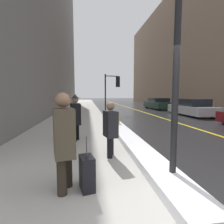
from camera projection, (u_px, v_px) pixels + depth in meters
name	position (u px, v px, depth m)	size (l,w,h in m)	color
ground_plane	(186.00, 223.00, 2.24)	(160.00, 160.00, 0.00)	#232326
sidewalk_slab	(80.00, 112.00, 16.74)	(4.00, 80.00, 0.01)	#B2AFA8
road_centre_stripe	(140.00, 111.00, 17.57)	(0.16, 80.00, 0.00)	gold
snow_bank_curb	(129.00, 139.00, 6.17)	(0.65, 8.51, 0.20)	white
building_facade_left	(35.00, 4.00, 19.79)	(6.00, 36.00, 23.87)	slate
building_facade_right	(187.00, 52.00, 24.95)	(6.00, 36.00, 15.58)	#846B56
lamp_post	(177.00, 40.00, 3.05)	(0.28, 0.28, 4.27)	black
traffic_light_near	(113.00, 86.00, 14.74)	(1.31, 0.43, 3.34)	black
pedestrian_in_glasses	(64.00, 138.00, 2.90)	(0.43, 0.60, 1.68)	#2A241B
pedestrian_trailing	(110.00, 127.00, 4.57)	(0.37, 0.52, 1.45)	black
pedestrian_with_shoulder_bag	(76.00, 116.00, 6.17)	(0.40, 0.75, 1.67)	black
parked_car_silver	(192.00, 108.00, 13.83)	(1.80, 4.52, 1.32)	#B2B2B7
parked_car_dark_green	(158.00, 104.00, 20.00)	(1.98, 4.39, 1.27)	black
rolling_suitcase	(87.00, 173.00, 2.99)	(0.29, 0.40, 0.95)	black
fire_hydrant	(118.00, 121.00, 8.80)	(0.20, 0.20, 0.70)	gold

